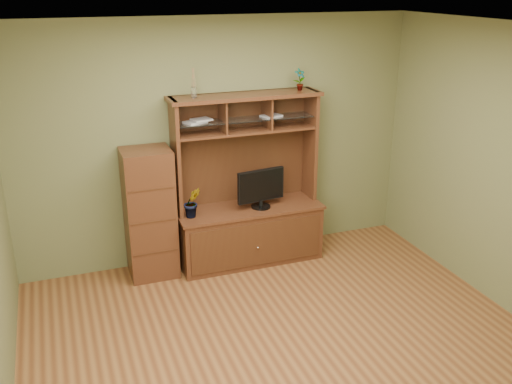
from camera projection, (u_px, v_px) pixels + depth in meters
room at (291, 205)px, 4.55m from camera, size 4.54×4.04×2.74m
media_hutch at (248, 217)px, 6.44m from camera, size 1.66×0.61×1.90m
monitor at (261, 188)px, 6.28m from camera, size 0.55×0.21×0.44m
orchid_plant at (192, 202)px, 6.05m from camera, size 0.19×0.15×0.33m
top_plant at (300, 79)px, 6.19m from camera, size 0.14×0.10×0.24m
reed_diffuser at (194, 86)px, 5.80m from camera, size 0.06×0.06×0.30m
magazines at (222, 119)px, 6.03m from camera, size 1.11×0.23×0.04m
side_cabinet at (150, 214)px, 6.04m from camera, size 0.50×0.46×1.41m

